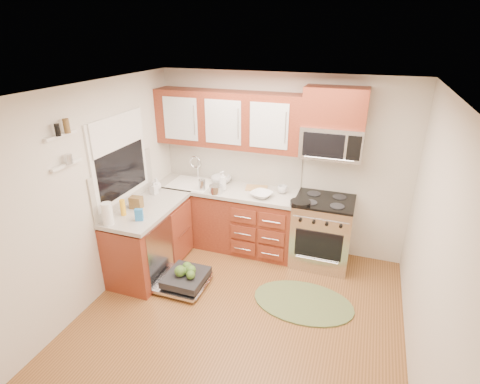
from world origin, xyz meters
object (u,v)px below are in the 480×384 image
at_px(range, 322,232).
at_px(bowl_b, 221,180).
at_px(upper_cabinets, 228,119).
at_px(bowl_a, 262,195).
at_px(cup, 282,189).
at_px(microwave, 332,142).
at_px(stock_pot, 216,189).
at_px(skillet, 300,203).
at_px(paper_towel_roll, 107,214).
at_px(cutting_board, 257,188).
at_px(sink, 192,191).
at_px(dishwasher, 183,280).
at_px(rug, 303,302).

relative_size(range, bowl_b, 3.23).
relative_size(upper_cabinets, bowl_a, 7.32).
bearing_deg(upper_cabinets, cup, -3.87).
xyz_separation_m(microwave, stock_pot, (-1.46, -0.33, -0.72)).
height_order(skillet, paper_towel_roll, paper_towel_roll).
height_order(microwave, paper_towel_roll, microwave).
distance_m(bowl_a, bowl_b, 0.77).
bearing_deg(skillet, microwave, 52.88).
height_order(cutting_board, paper_towel_roll, paper_towel_roll).
bearing_deg(cup, bowl_a, -136.97).
bearing_deg(stock_pot, bowl_a, 7.40).
relative_size(sink, cup, 4.60).
distance_m(range, bowl_b, 1.62).
bearing_deg(bowl_b, microwave, -1.87).
bearing_deg(cup, dishwasher, -127.79).
bearing_deg(upper_cabinets, cutting_board, -3.31).
xyz_separation_m(cutting_board, cup, (0.38, -0.03, 0.04)).
bearing_deg(skillet, rug, -71.82).
distance_m(upper_cabinets, cutting_board, 1.03).
relative_size(bowl_a, cup, 2.08).
bearing_deg(cup, range, -8.62).
bearing_deg(upper_cabinets, stock_pot, -98.25).
distance_m(microwave, stock_pot, 1.66).
bearing_deg(bowl_a, bowl_b, 157.06).
bearing_deg(bowl_a, cup, 43.03).
height_order(upper_cabinets, sink, upper_cabinets).
bearing_deg(dishwasher, paper_towel_roll, -156.61).
xyz_separation_m(stock_pot, bowl_b, (-0.08, 0.38, -0.01)).
relative_size(rug, stock_pot, 6.44).
xyz_separation_m(rug, cutting_board, (-0.92, 1.07, 0.93)).
xyz_separation_m(dishwasher, stock_pot, (0.08, 0.92, 0.88)).
bearing_deg(paper_towel_roll, bowl_a, 42.31).
height_order(range, microwave, microwave).
bearing_deg(stock_pot, microwave, 12.77).
bearing_deg(skillet, bowl_b, 161.47).
bearing_deg(bowl_b, sink, -155.62).
bearing_deg(bowl_b, stock_pot, -78.63).
bearing_deg(range, skillet, -138.24).
height_order(stock_pot, cutting_board, stock_pot).
distance_m(microwave, bowl_a, 1.14).
distance_m(sink, skillet, 1.68).
distance_m(upper_cabinets, dishwasher, 2.19).
xyz_separation_m(range, dishwasher, (-1.54, -1.13, -0.38)).
bearing_deg(sink, cup, 4.28).
distance_m(stock_pot, bowl_a, 0.63).
height_order(skillet, bowl_b, bowl_b).
bearing_deg(rug, cutting_board, 130.83).
bearing_deg(upper_cabinets, bowl_b, 168.94).
relative_size(upper_cabinets, microwave, 2.70).
xyz_separation_m(sink, dishwasher, (0.39, -1.12, -0.70)).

